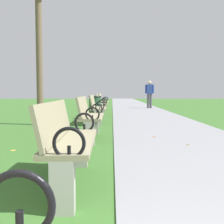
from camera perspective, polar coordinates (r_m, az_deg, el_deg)
The scene contains 9 objects.
paved_walkway at distance 18.27m, azimuth 4.66°, elevation 0.97°, with size 2.80×44.00×0.02m, color gray.
park_bench_2 at distance 3.10m, azimuth -8.61°, elevation -5.58°, with size 0.50×1.61×0.90m.
park_bench_3 at distance 6.01m, azimuth -4.33°, elevation -0.86°, with size 0.47×1.60×0.90m.
park_bench_4 at distance 8.96m, azimuth -2.85°, elevation 0.78°, with size 0.49×1.60×0.90m.
park_bench_5 at distance 11.87m, azimuth -2.11°, elevation 1.60°, with size 0.52×1.61×0.90m.
park_bench_6 at distance 14.93m, azimuth -1.65°, elevation 2.11°, with size 0.50×1.61×0.90m.
pedestrian_walking at distance 17.12m, azimuth 7.66°, elevation 3.81°, with size 0.53×0.24×1.62m.
trash_bin at distance 10.45m, azimuth -3.23°, elevation 0.92°, with size 0.48×0.48×0.84m.
scattered_leaves at distance 3.48m, azimuth -5.39°, elevation -12.49°, with size 4.53×7.85×0.02m.
Camera 1 is at (-0.03, -0.19, 1.00)m, focal length 45.81 mm.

